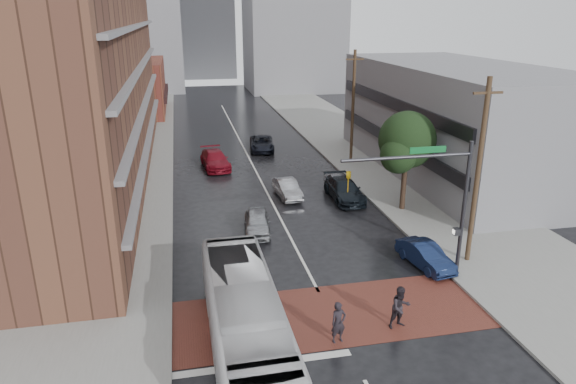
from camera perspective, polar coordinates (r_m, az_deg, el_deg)
ground at (r=23.51m, az=5.07°, el=-14.06°), size 160.00×160.00×0.00m
crosswalk at (r=23.90m, az=4.72°, el=-13.40°), size 14.00×5.00×0.02m
sidewalk_west at (r=45.90m, az=-18.27°, el=2.04°), size 9.00×90.00×0.15m
sidewalk_east at (r=48.81m, az=9.61°, el=3.75°), size 9.00×90.00×0.15m
storefront_west at (r=73.58m, az=-16.77°, el=11.10°), size 8.00×16.00×7.00m
building_east at (r=45.57m, az=18.13°, el=7.69°), size 11.00×26.00×9.00m
distant_tower_center at (r=113.90m, az=-9.34°, el=18.53°), size 12.00×10.00×24.00m
street_tree at (r=34.98m, az=13.07°, el=5.27°), size 4.20×4.10×6.90m
signal_mast at (r=25.64m, az=16.37°, el=-0.09°), size 6.50×0.30×7.20m
utility_pole_near at (r=28.21m, az=20.36°, el=2.09°), size 1.60×0.26×10.00m
utility_pole_far at (r=45.88m, az=7.22°, el=9.36°), size 1.60×0.26×10.00m
transit_bus at (r=20.57m, az=-4.79°, el=-14.21°), size 2.69×11.19×3.11m
pedestrian_a at (r=21.74m, az=5.62°, el=-14.24°), size 0.74×0.56×1.82m
pedestrian_b at (r=23.03m, az=12.39°, el=-12.41°), size 1.05×0.88×1.93m
car_travel_a at (r=31.77m, az=-3.47°, el=-3.39°), size 2.04×4.10×1.34m
car_travel_b at (r=37.82m, az=-0.08°, el=0.37°), size 1.68×4.07×1.31m
car_travel_c at (r=45.48m, az=-8.10°, el=3.57°), size 2.63×5.40×1.51m
suv_travel at (r=51.14m, az=-2.94°, el=5.42°), size 2.88×5.23×1.39m
car_parked_near at (r=28.60m, az=15.02°, el=-6.81°), size 2.01×4.05×1.28m
car_parked_mid at (r=37.52m, az=6.29°, el=0.24°), size 2.09×5.11×1.48m
car_parked_far at (r=38.48m, az=5.85°, el=0.78°), size 1.97×4.56×1.53m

